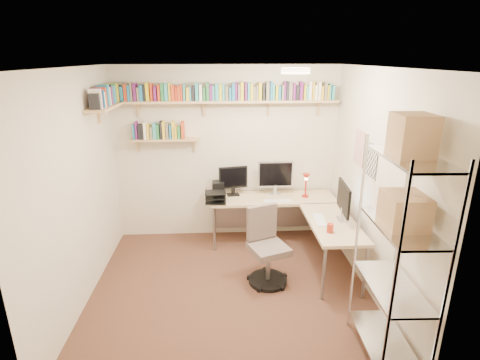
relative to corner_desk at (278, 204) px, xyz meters
name	(u,v)px	position (x,y,z in m)	size (l,w,h in m)	color
ground	(230,289)	(-0.69, -0.95, -0.68)	(3.20, 3.20, 0.00)	#43271C
room_shell	(229,162)	(-0.69, -0.95, 0.87)	(3.24, 3.04, 2.52)	beige
wall_shelves	(195,101)	(-1.11, 0.34, 1.35)	(3.12, 1.09, 0.80)	tan
corner_desk	(278,204)	(0.00, 0.00, 0.00)	(1.84, 1.76, 1.20)	beige
office_chair	(266,251)	(-0.25, -0.78, -0.29)	(0.53, 0.54, 0.93)	black
wire_rack	(404,206)	(0.67, -2.05, 0.78)	(0.45, 0.87, 2.20)	silver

